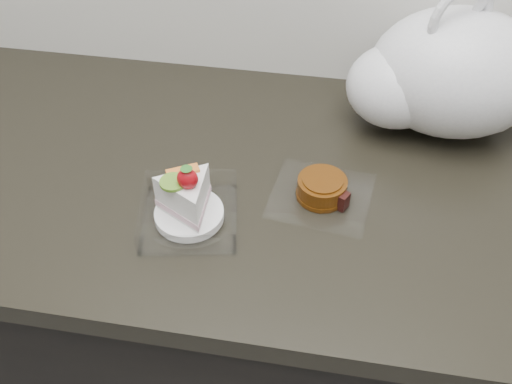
# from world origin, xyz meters

# --- Properties ---
(counter) EXTENTS (2.04, 0.64, 0.90)m
(counter) POSITION_xyz_m (0.00, 1.69, 0.45)
(counter) COLOR black
(counter) RESTS_ON ground
(cake_tray) EXTENTS (0.17, 0.17, 0.11)m
(cake_tray) POSITION_xyz_m (-0.12, 1.57, 0.93)
(cake_tray) COLOR white
(cake_tray) RESTS_ON counter
(mooncake_wrap) EXTENTS (0.17, 0.17, 0.04)m
(mooncake_wrap) POSITION_xyz_m (0.08, 1.65, 0.91)
(mooncake_wrap) COLOR white
(mooncake_wrap) RESTS_ON counter
(plastic_bag) EXTENTS (0.39, 0.33, 0.27)m
(plastic_bag) POSITION_xyz_m (0.26, 1.87, 1.01)
(plastic_bag) COLOR white
(plastic_bag) RESTS_ON counter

